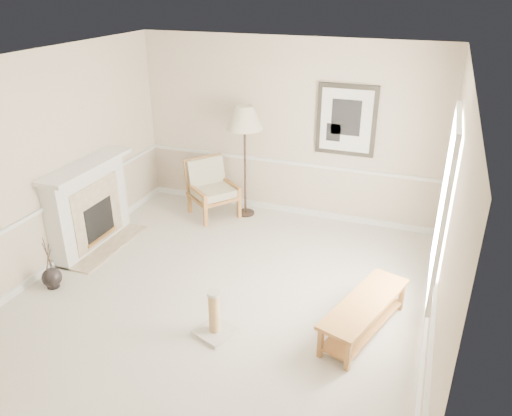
{
  "coord_description": "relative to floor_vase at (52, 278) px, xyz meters",
  "views": [
    {
      "loc": [
        2.25,
        -4.77,
        3.7
      ],
      "look_at": [
        0.22,
        0.7,
        0.98
      ],
      "focal_mm": 35.0,
      "sensor_mm": 36.0,
      "label": 1
    }
  ],
  "objects": [
    {
      "name": "ground",
      "position": [
        2.15,
        0.54,
        -0.14
      ],
      "size": [
        5.5,
        5.5,
        0.0
      ],
      "primitive_type": "plane",
      "color": "silver",
      "rests_on": "ground"
    },
    {
      "name": "room",
      "position": [
        2.29,
        0.62,
        1.73
      ],
      "size": [
        5.04,
        5.54,
        2.92
      ],
      "color": "beige",
      "rests_on": "ground"
    },
    {
      "name": "fireplace",
      "position": [
        -0.19,
        1.14,
        0.5
      ],
      "size": [
        0.64,
        1.64,
        1.31
      ],
      "color": "white",
      "rests_on": "ground"
    },
    {
      "name": "floor_vase",
      "position": [
        0.0,
        0.0,
        0.0
      ],
      "size": [
        0.26,
        0.26,
        0.75
      ],
      "rotation": [
        0.0,
        0.0,
        -0.37
      ],
      "color": "black",
      "rests_on": "ground"
    },
    {
      "name": "armchair",
      "position": [
        0.98,
        2.79,
        0.37
      ],
      "size": [
        1.03,
        1.02,
        0.94
      ],
      "rotation": [
        0.0,
        0.0,
        0.91
      ],
      "color": "olive",
      "rests_on": "ground"
    },
    {
      "name": "floor_lamp",
      "position": [
        1.55,
        2.94,
        1.49
      ],
      "size": [
        0.67,
        0.67,
        1.87
      ],
      "rotation": [
        0.0,
        0.0,
        -0.16
      ],
      "color": "black",
      "rests_on": "ground"
    },
    {
      "name": "bench",
      "position": [
        3.95,
        0.5,
        0.14
      ],
      "size": [
        0.86,
        1.51,
        0.41
      ],
      "rotation": [
        0.0,
        0.0,
        -0.31
      ],
      "color": "olive",
      "rests_on": "ground"
    },
    {
      "name": "scratching_post",
      "position": [
        2.38,
        -0.12,
        0.04
      ],
      "size": [
        0.51,
        0.51,
        0.57
      ],
      "rotation": [
        0.0,
        0.0,
        -0.35
      ],
      "color": "beige",
      "rests_on": "ground"
    }
  ]
}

